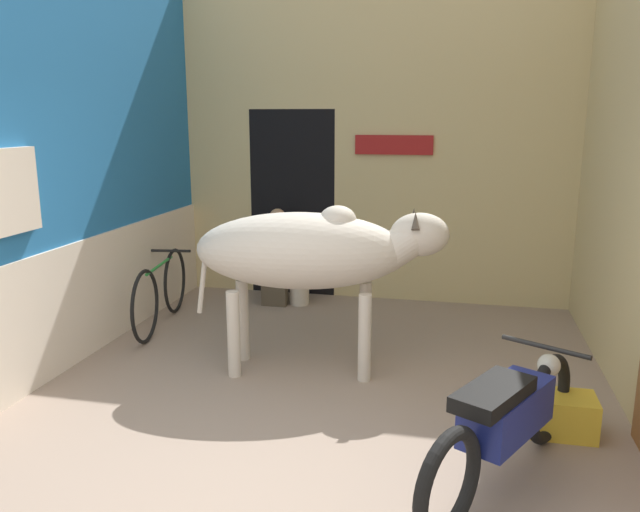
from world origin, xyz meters
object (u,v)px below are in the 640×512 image
shopkeeper_seated (277,255)px  plastic_stool (299,287)px  crate (562,414)px  cow (311,252)px  bicycle (161,292)px  motorcycle_near (506,419)px

shopkeeper_seated → plastic_stool: shopkeeper_seated is taller
plastic_stool → crate: bearing=-45.2°
cow → plastic_stool: size_ratio=5.63×
cow → bicycle: 2.10m
plastic_stool → motorcycle_near: bearing=-57.4°
motorcycle_near → crate: size_ratio=3.97×
motorcycle_near → plastic_stool: size_ratio=4.52×
shopkeeper_seated → plastic_stool: (0.27, -0.01, -0.37)m
motorcycle_near → bicycle: (-3.34, 2.24, -0.05)m
shopkeeper_seated → crate: shopkeeper_seated is taller
bicycle → shopkeeper_seated: size_ratio=1.51×
plastic_stool → bicycle: bearing=-138.7°
motorcycle_near → bicycle: bicycle is taller
shopkeeper_seated → plastic_stool: bearing=-1.8°
cow → motorcycle_near: bearing=-43.3°
bicycle → crate: bearing=-21.8°
bicycle → crate: size_ratio=3.84×
plastic_stool → crate: 3.64m
motorcycle_near → bicycle: size_ratio=1.03×
motorcycle_near → shopkeeper_seated: 4.10m
bicycle → shopkeeper_seated: bearing=48.7°
bicycle → cow: bearing=-23.7°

